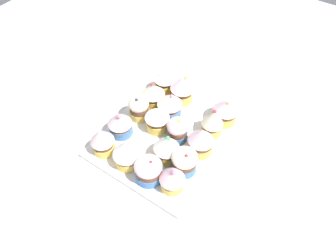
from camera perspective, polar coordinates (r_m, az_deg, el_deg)
The scene contains 20 objects.
ground_plane at distance 82.83cm, azimuth -0.00°, elevation -2.51°, with size 180.00×180.00×3.00cm, color beige.
baking_tray at distance 81.16cm, azimuth -0.00°, elevation -1.62°, with size 35.04×28.75×1.20cm.
cupcake_0 at distance 89.07cm, azimuth -0.61°, elevation 8.29°, with size 5.86×5.86×7.00cm.
cupcake_1 at distance 84.80cm, azimuth -2.69°, elevation 5.66°, with size 6.21×6.21×7.43cm.
cupcake_2 at distance 82.22cm, azimuth -5.28°, elevation 3.38°, with size 5.36×5.36×7.23cm.
cupcake_3 at distance 78.95cm, azimuth -8.69°, elevation 0.51°, with size 6.07×6.07×7.58cm.
cupcake_4 at distance 75.88cm, azimuth -11.81°, elevation -2.55°, with size 5.71×5.71×7.75cm.
cupcake_5 at distance 85.85cm, azimuth 2.61°, elevation 6.85°, with size 6.62×6.62×8.39cm.
cupcake_6 at distance 82.19cm, azimuth 0.29°, elevation 3.96°, with size 6.65×6.65×7.60cm.
cupcake_7 at distance 79.05cm, azimuth -1.92°, elevation 1.45°, with size 6.30×6.30×7.23cm.
cupcake_8 at distance 72.89cm, azimuth -7.48°, elevation -4.84°, with size 6.69×6.69×7.61cm.
cupcake_9 at distance 77.10cm, azimuth 1.70°, elevation -0.67°, with size 5.24×5.24×7.20cm.
cupcake_10 at distance 73.18cm, azimuth -0.25°, elevation -4.08°, with size 6.17×6.17×7.69cm.
cupcake_11 at distance 70.67cm, azimuth -3.57°, elevation -7.93°, with size 6.32×6.32×6.79cm.
cupcake_12 at distance 82.15cm, azimuth 10.37°, elevation 2.73°, with size 6.50×6.50×7.40cm.
cupcake_13 at distance 78.73cm, azimuth 8.06°, elevation 0.62°, with size 5.52×5.52×7.76cm.
cupcake_14 at distance 74.72cm, azimuth 5.95°, elevation -2.63°, with size 6.26×6.26×7.87cm.
cupcake_15 at distance 71.77cm, azimuth 3.00°, elevation -6.35°, with size 6.02×6.02×7.00cm.
cupcake_16 at distance 68.96cm, azimuth 0.78°, elevation -9.35°, with size 5.77×5.77×7.58cm.
napkin at distance 99.11cm, azimuth 5.29°, elevation 9.74°, with size 10.03×15.89×0.60cm, color white.
Camera 1 is at (41.33, 27.97, 64.61)cm, focal length 33.66 mm.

